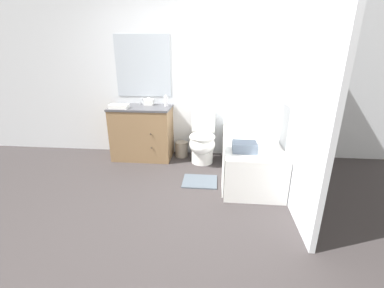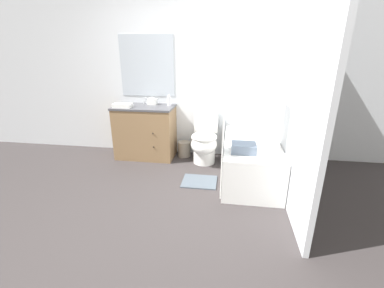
% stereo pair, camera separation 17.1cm
% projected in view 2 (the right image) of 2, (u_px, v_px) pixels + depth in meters
% --- Properties ---
extents(ground_plane, '(14.00, 14.00, 0.00)m').
position_uv_depth(ground_plane, '(173.00, 211.00, 2.79)').
color(ground_plane, '#383333').
extents(wall_back, '(8.00, 0.06, 2.50)m').
position_uv_depth(wall_back, '(195.00, 77.00, 3.99)').
color(wall_back, silver).
rests_on(wall_back, ground_plane).
extents(wall_right, '(0.05, 2.73, 2.50)m').
position_uv_depth(wall_right, '(291.00, 86.00, 2.99)').
color(wall_right, silver).
rests_on(wall_right, ground_plane).
extents(vanity_cabinet, '(0.93, 0.55, 0.83)m').
position_uv_depth(vanity_cabinet, '(146.00, 131.00, 4.11)').
color(vanity_cabinet, olive).
rests_on(vanity_cabinet, ground_plane).
extents(sink_faucet, '(0.14, 0.12, 0.12)m').
position_uv_depth(sink_faucet, '(147.00, 102.00, 4.13)').
color(sink_faucet, silver).
rests_on(sink_faucet, vanity_cabinet).
extents(toilet, '(0.39, 0.65, 0.78)m').
position_uv_depth(toilet, '(205.00, 141.00, 3.92)').
color(toilet, white).
rests_on(toilet, ground_plane).
extents(bathtub, '(0.70, 1.50, 0.52)m').
position_uv_depth(bathtub, '(250.00, 158.00, 3.48)').
color(bathtub, white).
rests_on(bathtub, ground_plane).
extents(shower_curtain, '(0.01, 0.36, 1.97)m').
position_uv_depth(shower_curtain, '(224.00, 113.00, 2.83)').
color(shower_curtain, white).
rests_on(shower_curtain, ground_plane).
extents(wastebasket, '(0.20, 0.20, 0.25)m').
position_uv_depth(wastebasket, '(184.00, 149.00, 4.21)').
color(wastebasket, gray).
rests_on(wastebasket, ground_plane).
extents(tissue_box, '(0.14, 0.12, 0.12)m').
position_uv_depth(tissue_box, '(152.00, 101.00, 4.08)').
color(tissue_box, white).
rests_on(tissue_box, vanity_cabinet).
extents(soap_dispenser, '(0.06, 0.06, 0.18)m').
position_uv_depth(soap_dispenser, '(169.00, 101.00, 3.97)').
color(soap_dispenser, silver).
rests_on(soap_dispenser, vanity_cabinet).
extents(hand_towel_folded, '(0.27, 0.16, 0.06)m').
position_uv_depth(hand_towel_folded, '(123.00, 105.00, 3.88)').
color(hand_towel_folded, white).
rests_on(hand_towel_folded, vanity_cabinet).
extents(bath_towel_folded, '(0.28, 0.23, 0.11)m').
position_uv_depth(bath_towel_folded, '(244.00, 148.00, 2.99)').
color(bath_towel_folded, slate).
rests_on(bath_towel_folded, bathtub).
extents(bath_mat, '(0.45, 0.37, 0.02)m').
position_uv_depth(bath_mat, '(200.00, 182.00, 3.40)').
color(bath_mat, '#4C5660').
rests_on(bath_mat, ground_plane).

